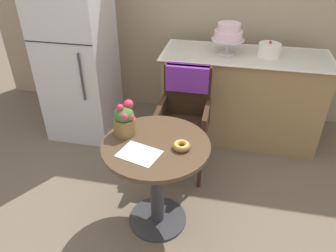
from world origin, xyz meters
TOP-DOWN VIEW (x-y plane):
  - ground_plane at (0.00, 0.00)m, footprint 8.00×8.00m
  - cafe_table at (0.00, 0.00)m, footprint 0.72×0.72m
  - wicker_chair at (0.08, 0.71)m, footprint 0.42×0.45m
  - paper_napkin at (-0.08, -0.13)m, footprint 0.29×0.25m
  - donut_front at (0.17, -0.02)m, footprint 0.12×0.12m
  - flower_vase at (-0.23, 0.08)m, footprint 0.15×0.16m
  - display_counter at (0.55, 1.30)m, footprint 1.56×0.62m
  - tiered_cake_stand at (0.37, 1.30)m, footprint 0.30×0.30m
  - round_layer_cake at (0.75, 1.30)m, footprint 0.20×0.20m
  - refrigerator at (-1.05, 1.10)m, footprint 0.64×0.63m

SIDE VIEW (x-z plane):
  - ground_plane at x=0.00m, z-range 0.00..0.00m
  - display_counter at x=0.55m, z-range 0.00..0.90m
  - cafe_table at x=0.00m, z-range 0.15..0.87m
  - wicker_chair at x=0.08m, z-range 0.16..1.12m
  - paper_napkin at x=-0.08m, z-range 0.72..0.72m
  - donut_front at x=0.17m, z-range 0.72..0.77m
  - flower_vase at x=-0.23m, z-range 0.71..0.95m
  - refrigerator at x=-1.05m, z-range 0.00..1.70m
  - round_layer_cake at x=0.75m, z-range 0.89..1.03m
  - tiered_cake_stand at x=0.37m, z-range 0.95..1.23m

